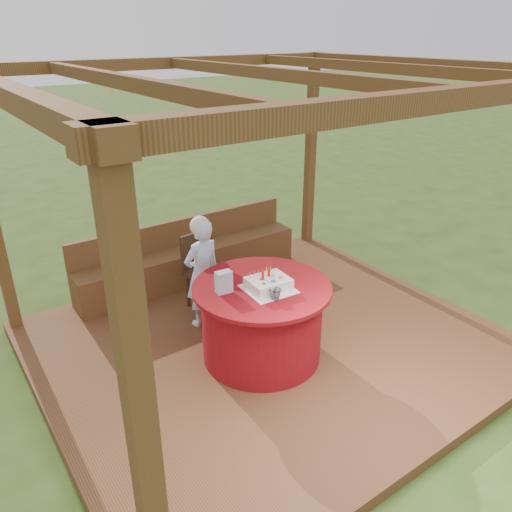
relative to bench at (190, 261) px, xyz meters
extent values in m
plane|color=#304A18|center=(0.00, -1.72, -0.38)|extent=(60.00, 60.00, 0.00)
cube|color=brown|center=(0.00, -1.72, -0.32)|extent=(4.50, 4.00, 0.12)
cube|color=brown|center=(-2.13, -3.60, 1.03)|extent=(0.12, 0.12, 2.60)
cube|color=brown|center=(2.13, 0.16, 1.03)|extent=(0.12, 0.12, 2.60)
cube|color=brown|center=(0.00, -3.60, 2.40)|extent=(4.50, 0.14, 0.12)
cube|color=brown|center=(0.00, 0.16, 2.40)|extent=(4.50, 0.14, 0.12)
cube|color=brown|center=(2.13, -1.72, 2.40)|extent=(0.14, 4.00, 0.12)
cube|color=brown|center=(-1.30, -1.72, 2.40)|extent=(0.10, 3.70, 0.10)
cube|color=brown|center=(0.00, -1.72, 2.40)|extent=(0.10, 3.70, 0.10)
cube|color=brown|center=(1.30, -1.72, 2.40)|extent=(0.10, 3.70, 0.10)
cube|color=brown|center=(0.00, -0.02, -0.04)|extent=(3.00, 0.42, 0.45)
cube|color=brown|center=(0.00, 0.16, 0.36)|extent=(3.00, 0.06, 0.35)
cylinder|color=maroon|center=(-0.24, -1.90, 0.11)|extent=(1.17, 1.17, 0.75)
cylinder|color=maroon|center=(-0.24, -1.90, 0.51)|extent=(1.33, 1.33, 0.04)
cube|color=#392312|center=(-0.16, -0.75, 0.17)|extent=(0.50, 0.50, 0.05)
cylinder|color=#392312|center=(-0.31, -0.94, -0.05)|extent=(0.04, 0.04, 0.44)
cylinder|color=#392312|center=(0.03, -0.89, -0.05)|extent=(0.04, 0.04, 0.44)
cylinder|color=#392312|center=(-0.36, -0.60, -0.05)|extent=(0.04, 0.04, 0.44)
cylinder|color=#392312|center=(-0.02, -0.55, -0.05)|extent=(0.04, 0.04, 0.44)
cube|color=#392312|center=(-0.19, -0.55, 0.40)|extent=(0.44, 0.10, 0.45)
imported|color=#A9D0FB|center=(-0.39, -1.02, 0.34)|extent=(0.47, 0.34, 1.21)
sphere|color=white|center=(-0.39, -1.02, 0.89)|extent=(0.21, 0.21, 0.21)
cube|color=white|center=(-0.23, -1.99, 0.53)|extent=(0.46, 0.46, 0.01)
cube|color=white|center=(-0.23, -1.99, 0.59)|extent=(0.39, 0.32, 0.11)
cylinder|color=red|center=(-0.26, -1.95, 0.68)|extent=(0.03, 0.03, 0.08)
cylinder|color=red|center=(-0.19, -1.95, 0.68)|extent=(0.03, 0.03, 0.08)
sphere|color=green|center=(-0.33, -2.05, 0.65)|extent=(0.04, 0.04, 0.04)
sphere|color=blue|center=(-0.23, -2.06, 0.65)|extent=(0.04, 0.04, 0.04)
sphere|color=orange|center=(-0.13, -2.04, 0.65)|extent=(0.04, 0.04, 0.04)
sphere|color=red|center=(-0.29, -1.97, 0.65)|extent=(0.04, 0.04, 0.04)
sphere|color=yellow|center=(-0.16, -1.96, 0.65)|extent=(0.04, 0.04, 0.04)
cube|color=#DC8ECA|center=(-0.59, -1.79, 0.63)|extent=(0.15, 0.11, 0.21)
imported|color=white|center=(-0.29, -2.17, 0.58)|extent=(0.14, 0.14, 0.10)
camera|label=1|loc=(-2.70, -5.27, 2.73)|focal=35.00mm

